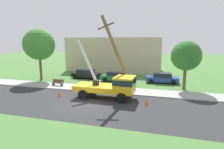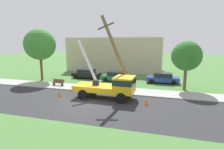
{
  "view_description": "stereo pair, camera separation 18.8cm",
  "coord_description": "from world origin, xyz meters",
  "px_view_note": "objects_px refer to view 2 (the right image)",
  "views": [
    {
      "loc": [
        7.14,
        -15.44,
        5.88
      ],
      "look_at": [
        1.84,
        3.39,
        2.31
      ],
      "focal_mm": 30.08,
      "sensor_mm": 36.0,
      "label": 1
    },
    {
      "loc": [
        7.33,
        -15.39,
        5.88
      ],
      "look_at": [
        1.84,
        3.39,
        2.31
      ],
      "focal_mm": 30.08,
      "sensor_mm": 36.0,
      "label": 2
    }
  ],
  "objects_px": {
    "traffic_cone_ahead": "(146,102)",
    "roadside_tree_near": "(40,45)",
    "parked_sedan_green": "(117,76)",
    "leaning_utility_pole": "(118,56)",
    "traffic_cone_behind": "(59,94)",
    "parked_sedan_black": "(86,74)",
    "utility_truck": "(112,85)",
    "roadside_tree_far": "(187,56)",
    "traffic_cone_curbside": "(126,94)",
    "park_bench": "(58,83)",
    "parked_sedan_blue": "(163,78)"
  },
  "relations": [
    {
      "from": "traffic_cone_ahead",
      "to": "parked_sedan_black",
      "type": "height_order",
      "value": "parked_sedan_black"
    },
    {
      "from": "roadside_tree_far",
      "to": "parked_sedan_black",
      "type": "bearing_deg",
      "value": 167.15
    },
    {
      "from": "leaning_utility_pole",
      "to": "park_bench",
      "type": "xyz_separation_m",
      "value": [
        -8.53,
        1.98,
        -3.83
      ]
    },
    {
      "from": "leaning_utility_pole",
      "to": "traffic_cone_curbside",
      "type": "height_order",
      "value": "leaning_utility_pole"
    },
    {
      "from": "parked_sedan_black",
      "to": "roadside_tree_far",
      "type": "relative_size",
      "value": 0.77
    },
    {
      "from": "traffic_cone_ahead",
      "to": "roadside_tree_near",
      "type": "relative_size",
      "value": 0.07
    },
    {
      "from": "traffic_cone_curbside",
      "to": "roadside_tree_near",
      "type": "xyz_separation_m",
      "value": [
        -13.92,
        4.64,
        4.99
      ]
    },
    {
      "from": "utility_truck",
      "to": "parked_sedan_black",
      "type": "bearing_deg",
      "value": 127.38
    },
    {
      "from": "traffic_cone_behind",
      "to": "roadside_tree_near",
      "type": "bearing_deg",
      "value": 136.57
    },
    {
      "from": "parked_sedan_green",
      "to": "parked_sedan_blue",
      "type": "bearing_deg",
      "value": 6.18
    },
    {
      "from": "parked_sedan_green",
      "to": "park_bench",
      "type": "xyz_separation_m",
      "value": [
        -6.58,
        -4.99,
        -0.25
      ]
    },
    {
      "from": "parked_sedan_green",
      "to": "leaning_utility_pole",
      "type": "bearing_deg",
      "value": -74.33
    },
    {
      "from": "leaning_utility_pole",
      "to": "roadside_tree_far",
      "type": "bearing_deg",
      "value": 32.62
    },
    {
      "from": "traffic_cone_behind",
      "to": "traffic_cone_curbside",
      "type": "height_order",
      "value": "same"
    },
    {
      "from": "parked_sedan_black",
      "to": "roadside_tree_near",
      "type": "bearing_deg",
      "value": -151.25
    },
    {
      "from": "traffic_cone_ahead",
      "to": "utility_truck",
      "type": "bearing_deg",
      "value": 164.0
    },
    {
      "from": "parked_sedan_black",
      "to": "parked_sedan_blue",
      "type": "distance_m",
      "value": 11.66
    },
    {
      "from": "traffic_cone_ahead",
      "to": "roadside_tree_far",
      "type": "height_order",
      "value": "roadside_tree_far"
    },
    {
      "from": "leaning_utility_pole",
      "to": "roadside_tree_far",
      "type": "xyz_separation_m",
      "value": [
        7.13,
        4.56,
        -0.22
      ]
    },
    {
      "from": "leaning_utility_pole",
      "to": "roadside_tree_far",
      "type": "relative_size",
      "value": 1.44
    },
    {
      "from": "parked_sedan_blue",
      "to": "traffic_cone_curbside",
      "type": "bearing_deg",
      "value": -114.83
    },
    {
      "from": "parked_sedan_green",
      "to": "roadside_tree_near",
      "type": "distance_m",
      "value": 12.14
    },
    {
      "from": "leaning_utility_pole",
      "to": "park_bench",
      "type": "height_order",
      "value": "leaning_utility_pole"
    },
    {
      "from": "parked_sedan_blue",
      "to": "roadside_tree_near",
      "type": "xyz_separation_m",
      "value": [
        -17.47,
        -3.04,
        4.56
      ]
    },
    {
      "from": "traffic_cone_behind",
      "to": "park_bench",
      "type": "xyz_separation_m",
      "value": [
        -2.65,
        4.05,
        0.18
      ]
    },
    {
      "from": "traffic_cone_ahead",
      "to": "traffic_cone_behind",
      "type": "distance_m",
      "value": 9.17
    },
    {
      "from": "traffic_cone_ahead",
      "to": "parked_sedan_black",
      "type": "relative_size",
      "value": 0.12
    },
    {
      "from": "parked_sedan_black",
      "to": "roadside_tree_near",
      "type": "xyz_separation_m",
      "value": [
        -5.81,
        -3.19,
        4.56
      ]
    },
    {
      "from": "traffic_cone_curbside",
      "to": "park_bench",
      "type": "distance_m",
      "value": 9.7
    },
    {
      "from": "parked_sedan_green",
      "to": "roadside_tree_far",
      "type": "relative_size",
      "value": 0.75
    },
    {
      "from": "utility_truck",
      "to": "parked_sedan_blue",
      "type": "distance_m",
      "value": 10.07
    },
    {
      "from": "traffic_cone_ahead",
      "to": "parked_sedan_black",
      "type": "distance_m",
      "value": 14.45
    },
    {
      "from": "leaning_utility_pole",
      "to": "parked_sedan_green",
      "type": "xyz_separation_m",
      "value": [
        -1.95,
        6.97,
        -3.58
      ]
    },
    {
      "from": "parked_sedan_blue",
      "to": "park_bench",
      "type": "distance_m",
      "value": 14.23
    },
    {
      "from": "leaning_utility_pole",
      "to": "roadside_tree_near",
      "type": "bearing_deg",
      "value": 160.33
    },
    {
      "from": "parked_sedan_black",
      "to": "park_bench",
      "type": "xyz_separation_m",
      "value": [
        -1.39,
        -5.84,
        -0.25
      ]
    },
    {
      "from": "traffic_cone_ahead",
      "to": "traffic_cone_behind",
      "type": "relative_size",
      "value": 1.0
    },
    {
      "from": "parked_sedan_black",
      "to": "leaning_utility_pole",
      "type": "bearing_deg",
      "value": -47.59
    },
    {
      "from": "traffic_cone_ahead",
      "to": "park_bench",
      "type": "height_order",
      "value": "park_bench"
    },
    {
      "from": "traffic_cone_behind",
      "to": "parked_sedan_blue",
      "type": "bearing_deg",
      "value": 43.13
    },
    {
      "from": "traffic_cone_curbside",
      "to": "parked_sedan_green",
      "type": "relative_size",
      "value": 0.13
    },
    {
      "from": "roadside_tree_near",
      "to": "utility_truck",
      "type": "bearing_deg",
      "value": -24.54
    },
    {
      "from": "utility_truck",
      "to": "park_bench",
      "type": "distance_m",
      "value": 8.87
    },
    {
      "from": "traffic_cone_behind",
      "to": "parked_sedan_green",
      "type": "relative_size",
      "value": 0.13
    },
    {
      "from": "traffic_cone_ahead",
      "to": "traffic_cone_curbside",
      "type": "distance_m",
      "value": 3.18
    },
    {
      "from": "traffic_cone_ahead",
      "to": "traffic_cone_behind",
      "type": "bearing_deg",
      "value": 179.32
    },
    {
      "from": "traffic_cone_curbside",
      "to": "roadside_tree_far",
      "type": "xyz_separation_m",
      "value": [
        6.17,
        4.57,
        3.79
      ]
    },
    {
      "from": "parked_sedan_black",
      "to": "utility_truck",
      "type": "bearing_deg",
      "value": -52.62
    },
    {
      "from": "leaning_utility_pole",
      "to": "parked_sedan_green",
      "type": "distance_m",
      "value": 8.08
    },
    {
      "from": "leaning_utility_pole",
      "to": "parked_sedan_black",
      "type": "distance_m",
      "value": 11.18
    }
  ]
}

